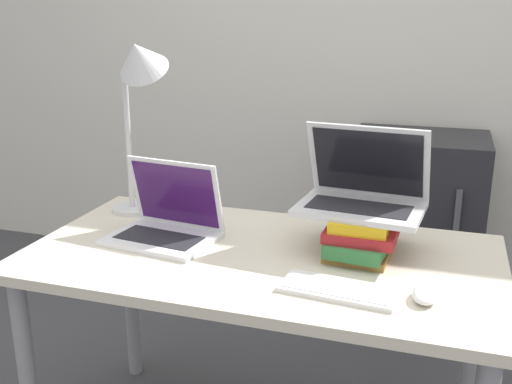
{
  "coord_description": "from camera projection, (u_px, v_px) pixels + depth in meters",
  "views": [
    {
      "loc": [
        0.47,
        -1.15,
        1.36
      ],
      "look_at": [
        -0.01,
        0.36,
        0.88
      ],
      "focal_mm": 42.0,
      "sensor_mm": 36.0,
      "label": 1
    }
  ],
  "objects": [
    {
      "name": "desk_lamp",
      "position": [
        138.0,
        79.0,
        1.88
      ],
      "size": [
        0.23,
        0.2,
        0.61
      ],
      "color": "silver",
      "rests_on": "desk"
    },
    {
      "name": "mouse",
      "position": [
        425.0,
        295.0,
        1.42
      ],
      "size": [
        0.06,
        0.1,
        0.03
      ],
      "color": "white",
      "rests_on": "desk"
    },
    {
      "name": "wall_back",
      "position": [
        354.0,
        13.0,
        2.86
      ],
      "size": [
        8.0,
        0.05,
        2.7
      ],
      "color": "silver",
      "rests_on": "ground_plane"
    },
    {
      "name": "wireless_keyboard",
      "position": [
        339.0,
        290.0,
        1.47
      ],
      "size": [
        0.3,
        0.15,
        0.01
      ],
      "color": "white",
      "rests_on": "desk"
    },
    {
      "name": "laptop_left",
      "position": [
        166.0,
        223.0,
        1.8
      ],
      "size": [
        0.33,
        0.27,
        0.24
      ],
      "color": "silver",
      "rests_on": "desk"
    },
    {
      "name": "mini_fridge",
      "position": [
        414.0,
        224.0,
        2.77
      ],
      "size": [
        0.59,
        0.48,
        0.83
      ],
      "color": "#232328",
      "rests_on": "ground_plane"
    },
    {
      "name": "desk",
      "position": [
        261.0,
        279.0,
        1.73
      ],
      "size": [
        1.34,
        0.71,
        0.7
      ],
      "color": "beige",
      "rests_on": "ground_plane"
    },
    {
      "name": "laptop_on_books",
      "position": [
        363.0,
        193.0,
        1.69
      ],
      "size": [
        0.37,
        0.28,
        0.24
      ],
      "color": "silver",
      "rests_on": "book_stack"
    },
    {
      "name": "book_stack",
      "position": [
        363.0,
        233.0,
        1.69
      ],
      "size": [
        0.2,
        0.29,
        0.12
      ],
      "color": "olive",
      "rests_on": "desk"
    }
  ]
}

